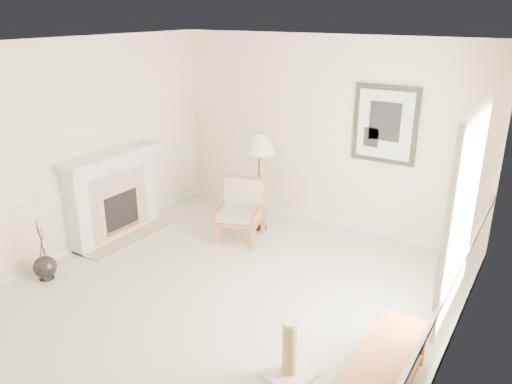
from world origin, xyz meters
TOP-DOWN VIEW (x-y plane):
  - ground at (0.00, 0.00)m, footprint 5.50×5.50m
  - room at (0.14, 0.08)m, footprint 5.04×5.54m
  - fireplace at (-2.34, 0.60)m, footprint 0.64×1.64m
  - floor_vase at (-2.15, -0.79)m, footprint 0.29×0.29m
  - armchair at (-0.76, 1.61)m, footprint 0.83×0.86m
  - floor_lamp at (-0.67, 1.97)m, footprint 0.59×0.59m
  - bench at (2.15, -0.62)m, footprint 0.50×1.60m
  - scratching_post at (1.33, -0.72)m, footprint 0.52×0.52m

SIDE VIEW (x-z plane):
  - ground at x=0.00m, z-range 0.00..0.00m
  - floor_vase at x=-2.15m, z-range -0.27..0.58m
  - scratching_post at x=1.33m, z-range -0.11..0.50m
  - bench at x=2.15m, z-range 0.08..0.53m
  - armchair at x=-0.76m, z-range 0.03..0.90m
  - fireplace at x=-2.34m, z-range -0.01..1.30m
  - floor_lamp at x=-0.67m, z-range 0.57..2.10m
  - room at x=0.14m, z-range 0.41..3.33m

